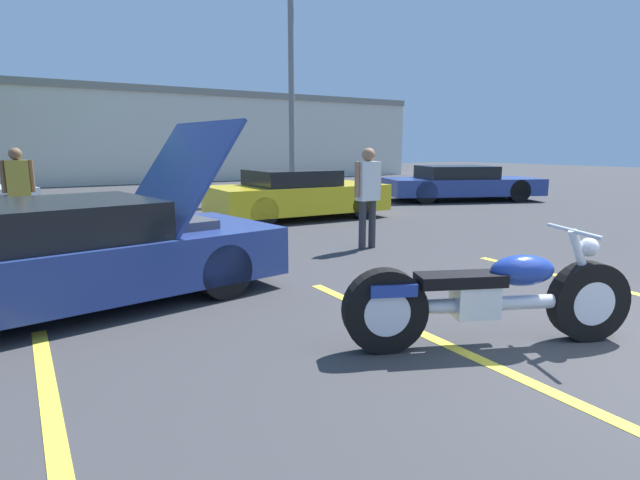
% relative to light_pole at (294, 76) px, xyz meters
% --- Properties ---
extents(parking_stripe_middle, '(0.12, 5.00, 0.01)m').
position_rel_light_pole_xyz_m(parking_stripe_middle, '(-4.67, -11.61, -3.80)').
color(parking_stripe_middle, yellow).
rests_on(parking_stripe_middle, ground).
extents(far_building, '(32.00, 4.20, 4.40)m').
position_rel_light_pole_xyz_m(far_building, '(-3.24, 11.70, -1.47)').
color(far_building, beige).
rests_on(far_building, ground).
extents(light_pole, '(1.21, 0.28, 6.87)m').
position_rel_light_pole_xyz_m(light_pole, '(0.00, 0.00, 0.00)').
color(light_pole, slate).
rests_on(light_pole, ground).
extents(motorcycle, '(2.36, 1.17, 0.98)m').
position_rel_light_pole_xyz_m(motorcycle, '(-4.38, -11.44, -3.39)').
color(motorcycle, black).
rests_on(motorcycle, ground).
extents(show_car_hood_open, '(4.50, 2.48, 1.96)m').
position_rel_light_pole_xyz_m(show_car_hood_open, '(-7.21, -8.39, -3.25)').
color(show_car_hood_open, navy).
rests_on(show_car_hood_open, ground).
extents(parked_car_mid_row, '(4.10, 2.04, 1.14)m').
position_rel_light_pole_xyz_m(parked_car_mid_row, '(-2.05, -3.84, -3.25)').
color(parked_car_mid_row, yellow).
rests_on(parked_car_mid_row, ground).
extents(parked_car_right_row, '(5.15, 3.60, 1.08)m').
position_rel_light_pole_xyz_m(parked_car_right_row, '(4.31, -2.96, -3.27)').
color(parked_car_right_row, navy).
rests_on(parked_car_right_row, ground).
extents(spectator_by_show_car, '(0.52, 0.22, 1.65)m').
position_rel_light_pole_xyz_m(spectator_by_show_car, '(-7.62, -3.79, -2.83)').
color(spectator_by_show_car, '#38476B').
rests_on(spectator_by_show_car, ground).
extents(spectator_midground, '(0.52, 0.22, 1.64)m').
position_rel_light_pole_xyz_m(spectator_midground, '(-2.77, -7.59, -2.84)').
color(spectator_midground, '#333338').
rests_on(spectator_midground, ground).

